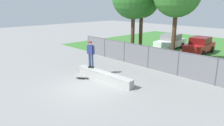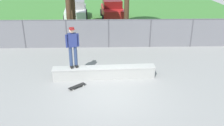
# 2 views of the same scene
# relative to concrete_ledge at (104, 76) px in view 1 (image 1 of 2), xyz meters

# --- Properties ---
(ground_plane) EXTENTS (80.00, 80.00, 0.00)m
(ground_plane) POSITION_rel_concrete_ledge_xyz_m (0.28, -1.52, -0.29)
(ground_plane) COLOR gray
(grass_strip) EXTENTS (27.34, 20.00, 0.02)m
(grass_strip) POSITION_rel_concrete_ledge_xyz_m (0.28, 14.63, -0.28)
(grass_strip) COLOR #3D7A33
(grass_strip) RESTS_ON ground
(concrete_ledge) EXTENTS (4.70, 0.70, 0.57)m
(concrete_ledge) POSITION_rel_concrete_ledge_xyz_m (0.00, 0.00, 0.00)
(concrete_ledge) COLOR #999993
(concrete_ledge) RESTS_ON ground
(skateboarder) EXTENTS (0.57, 0.38, 1.84)m
(skateboarder) POSITION_rel_concrete_ledge_xyz_m (-1.37, 0.01, 1.31)
(skateboarder) COLOR black
(skateboarder) RESTS_ON concrete_ledge
(skateboard) EXTENTS (0.73, 0.68, 0.09)m
(skateboard) POSITION_rel_concrete_ledge_xyz_m (-1.17, -0.91, -0.21)
(skateboard) COLOR black
(skateboard) RESTS_ON ground
(chainlink_fence) EXTENTS (15.41, 0.07, 1.76)m
(chainlink_fence) POSITION_rel_concrete_ledge_xyz_m (0.28, 4.33, 0.67)
(chainlink_fence) COLOR #4C4C51
(chainlink_fence) RESTS_ON ground
(tree_near_right) EXTENTS (2.95, 2.95, 6.62)m
(tree_near_right) POSITION_rel_concrete_ledge_xyz_m (-2.03, 6.18, 4.81)
(tree_near_right) COLOR #513823
(tree_near_right) RESTS_ON ground
(car_white) EXTENTS (2.25, 4.32, 1.66)m
(car_white) POSITION_rel_concrete_ledge_xyz_m (-2.53, 12.11, 0.55)
(car_white) COLOR silver
(car_white) RESTS_ON ground
(car_red) EXTENTS (2.25, 4.32, 1.66)m
(car_red) POSITION_rel_concrete_ledge_xyz_m (0.74, 12.29, 0.55)
(car_red) COLOR #B21E1E
(car_red) RESTS_ON ground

